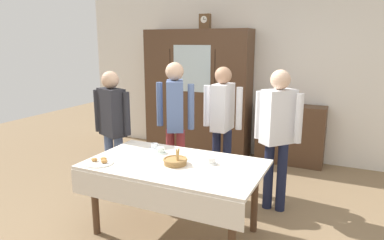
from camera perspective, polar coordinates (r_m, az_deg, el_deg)
ground_plane at (r=3.91m, az=-1.29°, el=-16.54°), size 12.00×12.00×0.00m
back_wall at (r=5.93m, az=10.11°, el=7.16°), size 6.40×0.10×2.70m
dining_table at (r=3.44m, az=-3.09°, el=-8.80°), size 1.72×1.01×0.75m
wall_cabinet at (r=5.98m, az=0.88°, el=4.57°), size 1.84×0.46×2.11m
mantel_clock at (r=5.87m, az=2.15°, el=15.90°), size 0.18×0.11×0.24m
bookshelf_low at (r=5.71m, az=15.82°, el=-2.31°), size 1.04×0.35×0.95m
book_stack at (r=5.60m, az=16.13°, el=2.65°), size 0.17×0.20×0.06m
tea_cup_far_left at (r=3.73m, az=-5.17°, el=-5.03°), size 0.13×0.13×0.06m
tea_cup_far_right at (r=3.88m, az=-6.19°, el=-4.35°), size 0.13×0.13×0.06m
tea_cup_mid_left at (r=3.40m, az=3.17°, el=-6.78°), size 0.13×0.13×0.06m
bread_basket at (r=3.38m, az=-2.76°, el=-6.74°), size 0.24×0.24×0.16m
pastry_plate at (r=3.53m, az=-14.97°, el=-6.69°), size 0.28×0.28×0.05m
spoon_near_left at (r=3.55m, az=-9.49°, el=-6.52°), size 0.12×0.02×0.01m
spoon_front_edge at (r=3.60m, az=-0.59°, el=-6.04°), size 0.12×0.02×0.01m
spoon_back_edge at (r=3.20m, az=8.73°, el=-8.67°), size 0.12×0.02×0.01m
person_behind_table_right at (r=4.33m, az=-2.80°, el=0.87°), size 0.52×0.41×1.67m
person_behind_table_left at (r=4.47m, az=5.02°, el=0.64°), size 0.52×0.36×1.61m
person_beside_shelf at (r=4.38m, az=-12.96°, el=-0.26°), size 0.52×0.33×1.57m
person_by_cabinet at (r=3.96m, az=13.92°, el=-1.14°), size 0.52×0.40×1.62m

